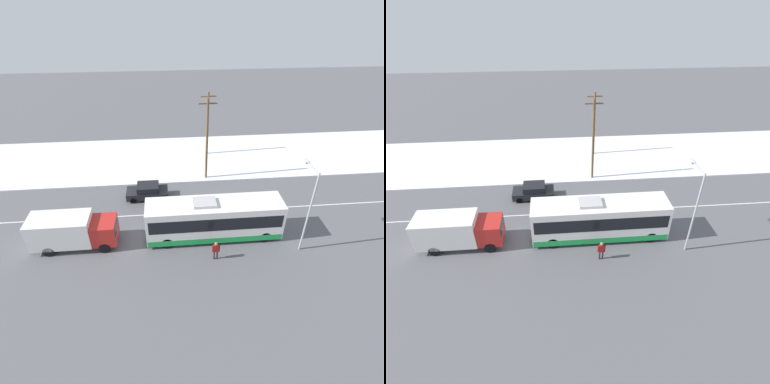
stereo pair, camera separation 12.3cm
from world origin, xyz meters
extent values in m
plane|color=#56565B|center=(0.00, 0.00, 0.00)|extent=(120.00, 120.00, 0.00)
cube|color=silver|center=(0.00, 11.03, 0.06)|extent=(80.00, 11.63, 0.12)
cube|color=silver|center=(0.00, 0.00, 0.00)|extent=(60.00, 0.12, 0.00)
cube|color=white|center=(-1.68, -3.27, 1.80)|extent=(10.92, 2.55, 3.05)
cube|color=black|center=(-1.68, -3.27, 2.16)|extent=(10.49, 2.57, 1.16)
cube|color=green|center=(-1.68, -3.27, 0.55)|extent=(10.81, 2.57, 0.55)
cube|color=#B2B2B2|center=(-2.50, -3.27, 3.44)|extent=(1.80, 1.40, 0.24)
cylinder|color=black|center=(2.38, -4.40, 0.50)|extent=(1.00, 0.28, 1.00)
cylinder|color=black|center=(2.38, -2.13, 0.50)|extent=(1.00, 0.28, 1.00)
cylinder|color=black|center=(-5.54, -4.40, 0.50)|extent=(1.00, 0.28, 1.00)
cylinder|color=black|center=(-5.54, -2.13, 0.50)|extent=(1.00, 0.28, 1.00)
cube|color=silver|center=(-13.71, -3.43, 1.66)|extent=(4.67, 2.30, 2.34)
cube|color=red|center=(-10.42, -3.43, 1.41)|extent=(1.90, 2.18, 1.82)
cube|color=black|center=(-9.49, -3.43, 1.77)|extent=(0.06, 1.95, 0.80)
cylinder|color=black|center=(-10.42, -4.45, 0.45)|extent=(0.90, 0.26, 0.90)
cylinder|color=black|center=(-10.42, -2.41, 0.45)|extent=(0.90, 0.26, 0.90)
cylinder|color=black|center=(-14.64, -4.45, 0.45)|extent=(0.90, 0.26, 0.90)
cylinder|color=black|center=(-14.64, -2.41, 0.45)|extent=(0.90, 0.26, 0.90)
cube|color=black|center=(-7.33, 2.78, 0.57)|extent=(4.02, 1.80, 0.68)
cube|color=black|center=(-7.23, 2.78, 1.21)|extent=(2.09, 1.66, 0.60)
cube|color=black|center=(-7.23, 2.78, 1.22)|extent=(1.92, 1.69, 0.48)
cylinder|color=black|center=(-8.64, 1.99, 0.32)|extent=(0.64, 0.22, 0.64)
cylinder|color=black|center=(-8.64, 3.57, 0.32)|extent=(0.64, 0.22, 0.64)
cylinder|color=black|center=(-5.92, 1.99, 0.32)|extent=(0.64, 0.22, 0.64)
cylinder|color=black|center=(-5.92, 3.57, 0.32)|extent=(0.64, 0.22, 0.64)
cylinder|color=#23232D|center=(-2.03, -5.93, 0.39)|extent=(0.12, 0.12, 0.77)
cylinder|color=#23232D|center=(-1.79, -5.93, 0.39)|extent=(0.12, 0.12, 0.77)
cube|color=maroon|center=(-1.91, -5.93, 1.10)|extent=(0.40, 0.22, 0.64)
sphere|color=#8E6647|center=(-1.91, -5.93, 1.55)|extent=(0.27, 0.27, 0.27)
cylinder|color=maroon|center=(-2.16, -5.93, 1.06)|extent=(0.10, 0.10, 0.61)
cylinder|color=maroon|center=(-1.66, -5.93, 1.06)|extent=(0.10, 0.10, 0.61)
cylinder|color=#9EA3A8|center=(4.89, -5.51, 3.50)|extent=(0.14, 0.14, 7.01)
cylinder|color=#9EA3A8|center=(4.89, -4.45, 6.86)|extent=(0.10, 2.12, 0.10)
cube|color=silver|center=(4.89, -3.39, 6.79)|extent=(0.36, 0.60, 0.16)
cylinder|color=brown|center=(-1.11, 5.96, 4.38)|extent=(0.24, 0.24, 8.76)
cube|color=brown|center=(-1.11, 5.96, 8.26)|extent=(1.80, 0.12, 0.12)
cylinder|color=brown|center=(-0.23, 11.73, 3.87)|extent=(0.24, 0.24, 7.73)
cube|color=brown|center=(-0.23, 11.73, 7.23)|extent=(1.80, 0.12, 0.12)
camera|label=1|loc=(-5.17, -21.90, 17.09)|focal=28.00mm
camera|label=2|loc=(-5.05, -21.91, 17.09)|focal=28.00mm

